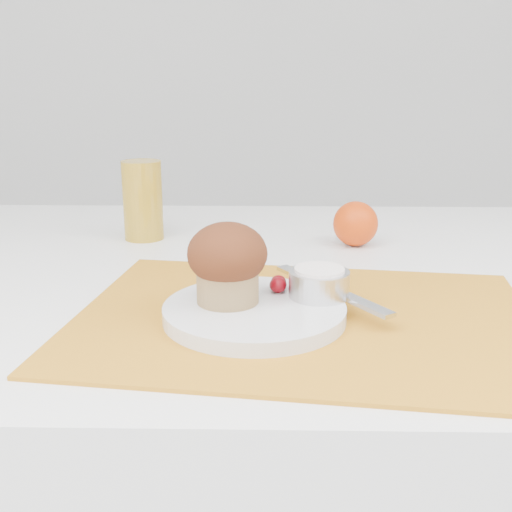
{
  "coord_description": "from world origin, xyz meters",
  "views": [
    {
      "loc": [
        0.02,
        -0.77,
        1.01
      ],
      "look_at": [
        0.0,
        -0.06,
        0.8
      ],
      "focal_mm": 45.0,
      "sensor_mm": 36.0,
      "label": 1
    }
  ],
  "objects_px": {
    "juice_glass": "(143,200)",
    "plate": "(254,312)",
    "table": "(256,505)",
    "orange": "(355,224)",
    "muffin": "(227,262)"
  },
  "relations": [
    {
      "from": "juice_glass",
      "to": "plate",
      "type": "bearing_deg",
      "value": -62.19
    },
    {
      "from": "table",
      "to": "orange",
      "type": "height_order",
      "value": "orange"
    },
    {
      "from": "table",
      "to": "juice_glass",
      "type": "bearing_deg",
      "value": 139.85
    },
    {
      "from": "table",
      "to": "muffin",
      "type": "xyz_separation_m",
      "value": [
        -0.03,
        -0.18,
        0.44
      ]
    },
    {
      "from": "plate",
      "to": "juice_glass",
      "type": "distance_m",
      "value": 0.39
    },
    {
      "from": "table",
      "to": "orange",
      "type": "xyz_separation_m",
      "value": [
        0.15,
        0.12,
        0.41
      ]
    },
    {
      "from": "table",
      "to": "plate",
      "type": "distance_m",
      "value": 0.43
    },
    {
      "from": "orange",
      "to": "juice_glass",
      "type": "height_order",
      "value": "juice_glass"
    },
    {
      "from": "plate",
      "to": "muffin",
      "type": "xyz_separation_m",
      "value": [
        -0.03,
        0.01,
        0.05
      ]
    },
    {
      "from": "muffin",
      "to": "plate",
      "type": "bearing_deg",
      "value": -21.14
    },
    {
      "from": "plate",
      "to": "juice_glass",
      "type": "height_order",
      "value": "juice_glass"
    },
    {
      "from": "juice_glass",
      "to": "muffin",
      "type": "distance_m",
      "value": 0.37
    },
    {
      "from": "plate",
      "to": "juice_glass",
      "type": "bearing_deg",
      "value": 117.81
    },
    {
      "from": "juice_glass",
      "to": "muffin",
      "type": "xyz_separation_m",
      "value": [
        0.15,
        -0.33,
        0.0
      ]
    },
    {
      "from": "plate",
      "to": "juice_glass",
      "type": "relative_size",
      "value": 1.57
    }
  ]
}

